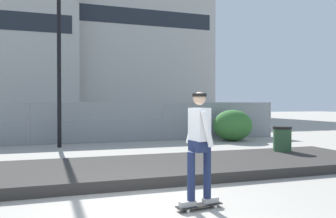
# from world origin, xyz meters

# --- Properties ---
(ground_plane) EXTENTS (120.00, 120.00, 0.00)m
(ground_plane) POSITION_xyz_m (0.00, 0.00, 0.00)
(ground_plane) COLOR #9E998E
(gravel_berm) EXTENTS (14.04, 2.99, 0.24)m
(gravel_berm) POSITION_xyz_m (0.00, 2.83, 0.12)
(gravel_berm) COLOR #33302D
(gravel_berm) RESTS_ON ground_plane
(skateboard) EXTENTS (0.82, 0.31, 0.07)m
(skateboard) POSITION_xyz_m (0.79, -0.05, 0.06)
(skateboard) COLOR black
(skateboard) RESTS_ON ground_plane
(skater) EXTENTS (0.73, 0.61, 1.87)m
(skater) POSITION_xyz_m (0.79, -0.05, 1.14)
(skater) COLOR #B2ADA8
(skater) RESTS_ON skateboard
(chain_fence) EXTENTS (17.98, 0.06, 1.85)m
(chain_fence) POSITION_xyz_m (0.00, 9.53, 0.93)
(chain_fence) COLOR gray
(chain_fence) RESTS_ON ground_plane
(street_lamp) EXTENTS (0.44, 0.44, 7.63)m
(street_lamp) POSITION_xyz_m (-1.72, 8.46, 4.67)
(street_lamp) COLOR black
(street_lamp) RESTS_ON ground_plane
(parked_car_near) EXTENTS (4.54, 2.23, 1.66)m
(parked_car_near) POSITION_xyz_m (-4.45, 13.15, 0.84)
(parked_car_near) COLOR #B7BABF
(parked_car_near) RESTS_ON ground_plane
(parked_car_mid) EXTENTS (4.53, 2.22, 1.66)m
(parked_car_mid) POSITION_xyz_m (1.19, 13.00, 0.84)
(parked_car_mid) COLOR #566B4C
(parked_car_mid) RESTS_ON ground_plane
(office_block) EXTENTS (26.94, 13.55, 24.60)m
(office_block) POSITION_xyz_m (8.09, 49.09, 12.30)
(office_block) COLOR #B2AFA8
(office_block) RESTS_ON ground_plane
(shrub_left) EXTENTS (1.92, 1.57, 1.49)m
(shrub_left) POSITION_xyz_m (6.12, 8.48, 0.74)
(shrub_left) COLOR #336B2D
(shrub_left) RESTS_ON ground_plane
(trash_bin) EXTENTS (0.59, 0.59, 1.03)m
(trash_bin) POSITION_xyz_m (5.23, 3.64, 0.52)
(trash_bin) COLOR #2D5133
(trash_bin) RESTS_ON ground_plane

